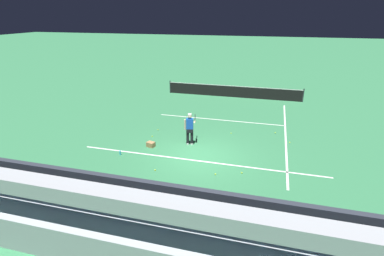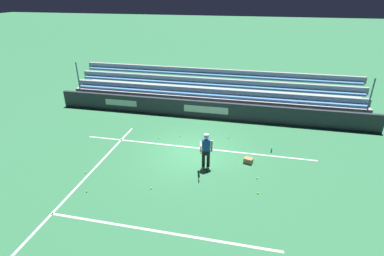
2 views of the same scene
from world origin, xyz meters
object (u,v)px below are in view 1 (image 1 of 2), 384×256
object	(u,v)px
tennis_ball_midcourt	(242,173)
tennis_ball_on_baseline	(231,133)
tennis_ball_far_right	(275,133)
tennis_net	(233,91)
tennis_ball_by_box	(155,170)
water_bottle	(120,153)
tennis_ball_near_player	(158,130)
tennis_ball_stray_back	(152,136)
tennis_ball_far_left	(215,174)
tennis_player	(190,129)
tennis_ball_toward_net	(290,142)
ball_box_cardboard	(151,144)

from	to	relation	value
tennis_ball_midcourt	tennis_ball_on_baseline	bearing A→B (deg)	104.24
tennis_ball_far_right	tennis_net	bearing A→B (deg)	115.82
tennis_ball_midcourt	tennis_ball_far_right	bearing A→B (deg)	75.51
tennis_ball_midcourt	tennis_ball_by_box	distance (m)	3.84
tennis_ball_far_right	water_bottle	bearing A→B (deg)	-146.02
tennis_ball_near_player	tennis_ball_on_baseline	bearing A→B (deg)	8.10
tennis_ball_midcourt	tennis_ball_stray_back	size ratio (longest dim) A/B	1.00
tennis_ball_far_left	tennis_ball_midcourt	bearing A→B (deg)	21.25
tennis_ball_near_player	tennis_ball_stray_back	distance (m)	1.04
tennis_player	tennis_ball_on_baseline	world-z (taller)	tennis_player
tennis_ball_stray_back	water_bottle	xyz separation A→B (m)	(-0.65, -2.55, 0.08)
tennis_ball_on_baseline	tennis_ball_midcourt	bearing A→B (deg)	-75.76
water_bottle	tennis_ball_by_box	bearing A→B (deg)	-24.46
tennis_ball_toward_net	tennis_ball_by_box	distance (m)	7.57
ball_box_cardboard	water_bottle	bearing A→B (deg)	-129.91
ball_box_cardboard	tennis_ball_far_left	distance (m)	4.32
ball_box_cardboard	tennis_ball_stray_back	size ratio (longest dim) A/B	6.06
tennis_ball_stray_back	tennis_net	xyz separation A→B (m)	(3.19, 9.72, 0.46)
tennis_net	tennis_ball_toward_net	bearing A→B (deg)	-63.21
tennis_net	tennis_ball_stray_back	bearing A→B (deg)	-108.20
tennis_player	tennis_ball_toward_net	size ratio (longest dim) A/B	25.98
tennis_player	ball_box_cardboard	size ratio (longest dim) A/B	4.29
tennis_ball_far_left	tennis_ball_stray_back	distance (m)	5.36
tennis_player	tennis_ball_midcourt	size ratio (longest dim) A/B	25.98
tennis_ball_midcourt	tennis_ball_stray_back	xyz separation A→B (m)	(-5.38, 2.80, 0.00)
tennis_ball_stray_back	tennis_net	distance (m)	10.24
water_bottle	tennis_ball_toward_net	bearing A→B (deg)	24.60
tennis_ball_far_left	tennis_ball_stray_back	xyz separation A→B (m)	(-4.28, 3.22, 0.00)
ball_box_cardboard	tennis_ball_toward_net	xyz separation A→B (m)	(7.06, 2.43, -0.10)
ball_box_cardboard	tennis_net	size ratio (longest dim) A/B	0.04
tennis_ball_far_left	water_bottle	size ratio (longest dim) A/B	0.30
tennis_ball_on_baseline	tennis_ball_near_player	distance (m)	4.35
tennis_ball_far_right	tennis_ball_toward_net	bearing A→B (deg)	-57.82
tennis_ball_on_baseline	tennis_ball_far_left	bearing A→B (deg)	-89.59
tennis_ball_far_left	tennis_ball_toward_net	bearing A→B (deg)	53.82
tennis_ball_midcourt	tennis_net	xyz separation A→B (m)	(-2.18, 12.51, 0.46)
ball_box_cardboard	tennis_net	world-z (taller)	tennis_net
tennis_player	water_bottle	xyz separation A→B (m)	(-2.98, -2.16, -0.78)
tennis_ball_by_box	water_bottle	bearing A→B (deg)	155.54
tennis_ball_near_player	tennis_ball_stray_back	bearing A→B (deg)	-86.89
tennis_ball_by_box	ball_box_cardboard	bearing A→B (deg)	116.75
tennis_ball_by_box	tennis_ball_stray_back	world-z (taller)	same
ball_box_cardboard	tennis_ball_far_right	xyz separation A→B (m)	(6.28, 3.67, -0.10)
tennis_player	tennis_ball_stray_back	xyz separation A→B (m)	(-2.33, 0.38, -0.86)
ball_box_cardboard	water_bottle	distance (m)	1.70
tennis_player	tennis_ball_near_player	distance (m)	2.91
tennis_ball_on_baseline	tennis_ball_by_box	distance (m)	5.86
tennis_player	tennis_ball_toward_net	bearing A→B (deg)	16.88
ball_box_cardboard	tennis_ball_midcourt	size ratio (longest dim) A/B	6.06
water_bottle	tennis_net	bearing A→B (deg)	72.60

